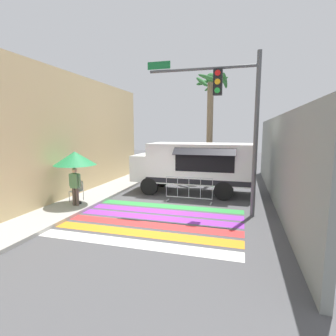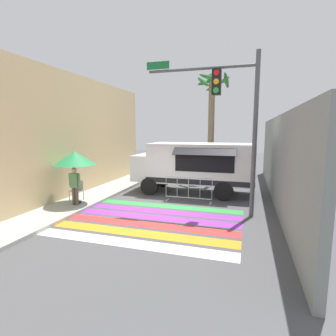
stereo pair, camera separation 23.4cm
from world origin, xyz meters
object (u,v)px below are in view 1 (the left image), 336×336
at_px(patio_umbrella, 75,159).
at_px(barricade_front, 189,190).
at_px(folding_chair, 77,189).
at_px(palm_tree, 211,111).
at_px(traffic_signal_pole, 234,108).
at_px(vendor_person, 75,184).
at_px(food_truck, 192,164).

bearing_deg(patio_umbrella, barricade_front, 23.71).
height_order(patio_umbrella, folding_chair, patio_umbrella).
bearing_deg(palm_tree, traffic_signal_pole, -76.33).
height_order(patio_umbrella, vendor_person, patio_umbrella).
distance_m(folding_chair, palm_tree, 9.19).
xyz_separation_m(folding_chair, barricade_front, (4.66, 1.48, -0.07)).
bearing_deg(barricade_front, patio_umbrella, -156.29).
bearing_deg(folding_chair, vendor_person, -72.41).
relative_size(patio_umbrella, vendor_person, 1.41).
bearing_deg(folding_chair, food_truck, 24.31).
height_order(patio_umbrella, barricade_front, patio_umbrella).
relative_size(food_truck, folding_chair, 7.02).
xyz_separation_m(traffic_signal_pole, folding_chair, (-6.50, -0.24, -3.33)).
bearing_deg(food_truck, vendor_person, -135.48).
xyz_separation_m(food_truck, patio_umbrella, (-4.18, -3.73, 0.54)).
bearing_deg(traffic_signal_pole, patio_umbrella, -173.79).
distance_m(patio_umbrella, barricade_front, 5.01).
distance_m(food_truck, barricade_front, 2.04).
bearing_deg(palm_tree, patio_umbrella, -122.57).
xyz_separation_m(barricade_front, palm_tree, (0.25, 5.33, 3.81)).
xyz_separation_m(food_truck, palm_tree, (0.45, 3.52, 2.89)).
bearing_deg(vendor_person, food_truck, 53.69).
xyz_separation_m(folding_chair, palm_tree, (4.90, 6.81, 3.74)).
bearing_deg(palm_tree, food_truck, -97.33).
relative_size(folding_chair, palm_tree, 0.13).
bearing_deg(barricade_front, folding_chair, -162.32).
bearing_deg(folding_chair, traffic_signal_pole, -10.08).
xyz_separation_m(food_truck, folding_chair, (-4.45, -3.29, -0.85)).
relative_size(food_truck, traffic_signal_pole, 1.02).
distance_m(food_truck, patio_umbrella, 5.63).
bearing_deg(traffic_signal_pole, barricade_front, 145.94).
xyz_separation_m(food_truck, traffic_signal_pole, (2.05, -3.05, 2.48)).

